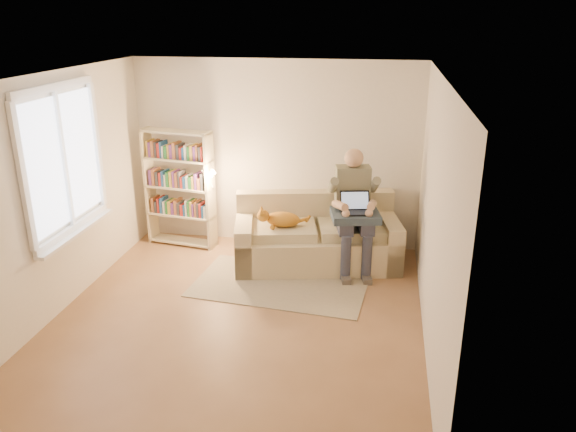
% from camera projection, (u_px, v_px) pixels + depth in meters
% --- Properties ---
extents(floor, '(4.50, 4.50, 0.00)m').
position_uv_depth(floor, '(238.00, 318.00, 6.19)').
color(floor, brown).
rests_on(floor, ground).
extents(ceiling, '(4.00, 4.50, 0.02)m').
position_uv_depth(ceiling, '(230.00, 77.00, 5.30)').
color(ceiling, white).
rests_on(ceiling, wall_back).
extents(wall_left, '(0.02, 4.50, 2.60)m').
position_uv_depth(wall_left, '(55.00, 196.00, 6.07)').
color(wall_left, silver).
rests_on(wall_left, floor).
extents(wall_right, '(0.02, 4.50, 2.60)m').
position_uv_depth(wall_right, '(434.00, 218.00, 5.43)').
color(wall_right, silver).
rests_on(wall_right, floor).
extents(wall_back, '(4.00, 0.02, 2.60)m').
position_uv_depth(wall_back, '(276.00, 155.00, 7.83)').
color(wall_back, silver).
rests_on(wall_back, floor).
extents(wall_front, '(4.00, 0.02, 2.60)m').
position_uv_depth(wall_front, '(145.00, 318.00, 3.67)').
color(wall_front, silver).
rests_on(wall_front, floor).
extents(window, '(0.12, 1.52, 1.69)m').
position_uv_depth(window, '(69.00, 184.00, 6.22)').
color(window, white).
rests_on(window, wall_left).
extents(sofa, '(2.27, 1.38, 0.90)m').
position_uv_depth(sofa, '(317.00, 240.00, 7.44)').
color(sofa, beige).
rests_on(sofa, floor).
extents(person, '(0.56, 0.77, 1.57)m').
position_uv_depth(person, '(354.00, 204.00, 7.12)').
color(person, gray).
rests_on(person, sofa).
extents(cat, '(0.64, 0.33, 0.24)m').
position_uv_depth(cat, '(278.00, 219.00, 7.18)').
color(cat, orange).
rests_on(cat, sofa).
extents(blanket, '(0.68, 0.59, 0.10)m').
position_uv_depth(blanket, '(359.00, 216.00, 7.01)').
color(blanket, '#2A3A4A').
rests_on(blanket, person).
extents(laptop, '(0.43, 0.40, 0.30)m').
position_uv_depth(laptop, '(359.00, 207.00, 6.98)').
color(laptop, black).
rests_on(laptop, blanket).
extents(bookshelf, '(1.10, 0.47, 1.67)m').
position_uv_depth(bookshelf, '(179.00, 183.00, 7.84)').
color(bookshelf, beige).
rests_on(bookshelf, floor).
extents(rug, '(2.21, 1.44, 0.01)m').
position_uv_depth(rug, '(280.00, 284.00, 6.94)').
color(rug, gray).
rests_on(rug, floor).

